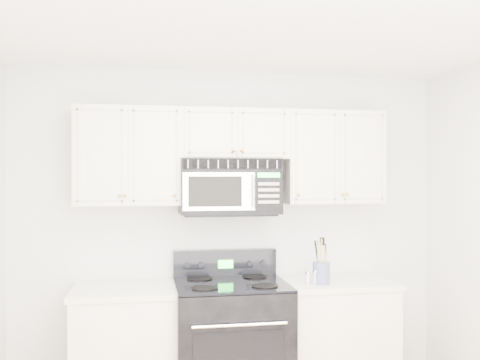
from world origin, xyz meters
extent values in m
cube|color=white|center=(0.00, 0.00, 2.60)|extent=(3.50, 3.50, 0.01)
cube|color=silver|center=(0.00, 1.75, 1.30)|extent=(3.50, 0.01, 2.60)
cube|color=silver|center=(-0.80, 1.44, 0.44)|extent=(0.82, 0.63, 0.88)
cube|color=silver|center=(-0.80, 1.44, 0.90)|extent=(0.86, 0.65, 0.04)
cube|color=silver|center=(0.80, 1.44, 0.44)|extent=(0.82, 0.63, 0.88)
cube|color=silver|center=(0.80, 1.44, 0.90)|extent=(0.86, 0.65, 0.04)
cube|color=black|center=(-0.05, 1.39, 0.46)|extent=(0.84, 0.72, 0.92)
cylinder|color=silver|center=(-0.05, 1.00, 0.72)|extent=(0.66, 0.02, 0.02)
cube|color=black|center=(-0.05, 1.39, 0.93)|extent=(0.84, 0.72, 0.02)
cube|color=black|center=(-0.05, 1.71, 1.03)|extent=(0.84, 0.08, 0.22)
cube|color=#27FF3C|center=(-0.05, 1.67, 1.03)|extent=(0.12, 0.00, 0.07)
cube|color=silver|center=(-0.82, 1.58, 1.90)|extent=(0.80, 0.33, 0.75)
cube|color=silver|center=(0.82, 1.58, 1.90)|extent=(0.80, 0.33, 0.75)
cube|color=silver|center=(0.00, 1.58, 2.08)|extent=(0.84, 0.33, 0.39)
sphere|color=gold|center=(-0.84, 1.40, 1.60)|extent=(0.03, 0.03, 0.03)
sphere|color=gold|center=(-0.48, 1.40, 1.60)|extent=(0.03, 0.03, 0.03)
sphere|color=gold|center=(0.48, 1.40, 1.60)|extent=(0.03, 0.03, 0.03)
sphere|color=gold|center=(0.84, 1.40, 1.60)|extent=(0.03, 0.03, 0.03)
sphere|color=gold|center=(-0.03, 1.40, 1.94)|extent=(0.03, 0.03, 0.03)
sphere|color=gold|center=(0.03, 1.40, 1.94)|extent=(0.03, 0.03, 0.03)
cylinder|color=red|center=(-0.01, 1.40, 1.88)|extent=(0.01, 0.00, 0.12)
sphere|color=gold|center=(-0.01, 1.40, 1.81)|extent=(0.04, 0.04, 0.04)
cube|color=black|center=(-0.04, 1.56, 1.67)|extent=(0.78, 0.39, 0.43)
cube|color=#B5B39E|center=(-0.04, 1.37, 1.83)|extent=(0.76, 0.01, 0.08)
cube|color=silver|center=(-0.15, 1.36, 1.63)|extent=(0.55, 0.01, 0.29)
cube|color=black|center=(-0.18, 1.35, 1.63)|extent=(0.40, 0.01, 0.23)
cube|color=black|center=(0.23, 1.36, 1.63)|extent=(0.21, 0.01, 0.29)
cube|color=#27FF3C|center=(0.23, 1.35, 1.75)|extent=(0.17, 0.00, 0.04)
cylinder|color=silver|center=(0.11, 1.32, 1.63)|extent=(0.02, 0.02, 0.25)
cylinder|color=#485278|center=(0.63, 1.30, 1.00)|extent=(0.13, 0.13, 0.16)
cylinder|color=tan|center=(0.67, 1.30, 1.08)|extent=(0.01, 0.01, 0.29)
cylinder|color=black|center=(0.61, 1.33, 1.09)|extent=(0.01, 0.01, 0.31)
cylinder|color=tan|center=(0.61, 1.27, 1.10)|extent=(0.01, 0.01, 0.33)
cylinder|color=black|center=(0.67, 1.30, 1.08)|extent=(0.01, 0.01, 0.29)
cylinder|color=tan|center=(0.61, 1.33, 1.09)|extent=(0.01, 0.01, 0.31)
cylinder|color=#B1AFC1|center=(0.58, 1.29, 0.97)|extent=(0.04, 0.04, 0.09)
cylinder|color=silver|center=(0.58, 1.29, 1.02)|extent=(0.05, 0.05, 0.02)
cylinder|color=#B1AFC1|center=(0.53, 1.31, 0.96)|extent=(0.04, 0.04, 0.08)
cylinder|color=silver|center=(0.53, 1.31, 1.01)|extent=(0.04, 0.04, 0.02)
camera|label=1|loc=(-0.69, -2.60, 1.75)|focal=40.00mm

